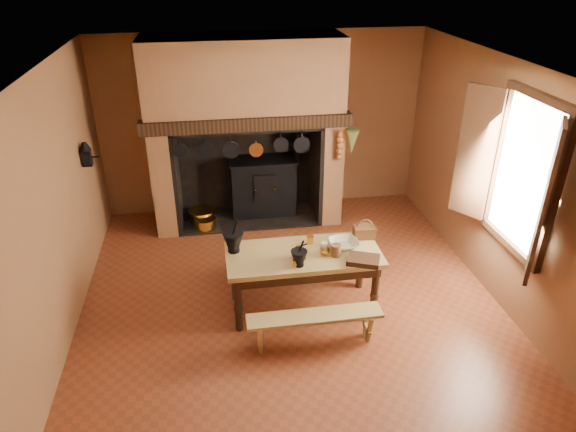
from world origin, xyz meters
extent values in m
plane|color=brown|center=(0.00, 0.00, 0.00)|extent=(5.50, 5.50, 0.00)
plane|color=silver|center=(0.00, 0.00, 2.80)|extent=(5.50, 5.50, 0.00)
cube|color=brown|center=(0.00, 2.75, 1.40)|extent=(5.00, 0.02, 2.80)
cube|color=brown|center=(-2.50, 0.00, 1.40)|extent=(0.02, 5.50, 2.80)
cube|color=brown|center=(2.50, 0.00, 1.40)|extent=(0.02, 5.50, 2.80)
cube|color=brown|center=(0.00, -2.75, 1.40)|extent=(5.00, 0.02, 2.80)
cube|color=brown|center=(-1.55, 2.30, 1.40)|extent=(0.30, 0.90, 2.80)
cube|color=brown|center=(0.95, 2.30, 1.40)|extent=(0.30, 0.90, 2.80)
cube|color=brown|center=(-0.30, 2.30, 2.20)|extent=(2.20, 0.90, 1.20)
cube|color=black|center=(-0.30, 1.90, 1.69)|extent=(2.95, 0.22, 0.18)
cube|color=black|center=(-0.30, 2.72, 0.80)|extent=(2.20, 0.06, 1.60)
cube|color=black|center=(-0.30, 2.30, 0.01)|extent=(2.20, 0.90, 0.02)
cube|color=black|center=(-0.05, 2.45, 0.45)|extent=(1.00, 0.50, 0.90)
cube|color=black|center=(-0.05, 2.43, 0.92)|extent=(1.04, 0.54, 0.04)
cube|color=black|center=(-0.05, 2.19, 0.55)|extent=(0.35, 0.02, 0.45)
cylinder|color=black|center=(0.50, 2.45, 1.25)|extent=(0.10, 0.10, 0.70)
cylinder|color=gold|center=(-0.20, 2.17, 0.55)|extent=(0.03, 0.03, 0.03)
cylinder|color=gold|center=(0.10, 2.17, 0.55)|extent=(0.03, 0.03, 0.03)
cylinder|color=gold|center=(-1.05, 2.30, 0.10)|extent=(0.40, 0.40, 0.20)
cylinder|color=gold|center=(-1.00, 2.05, 0.09)|extent=(0.34, 0.34, 0.18)
cube|color=black|center=(-1.25, 2.40, 0.08)|extent=(0.18, 0.18, 0.16)
cone|color=#596731|center=(1.18, 1.79, 1.38)|extent=(0.20, 0.20, 0.35)
cube|color=white|center=(2.48, -0.40, 1.70)|extent=(0.02, 1.00, 1.60)
cube|color=#361E11|center=(2.45, -0.40, 2.54)|extent=(0.08, 1.16, 0.08)
cube|color=#361E11|center=(2.45, -0.40, 0.86)|extent=(0.08, 1.16, 0.08)
cube|color=#361E11|center=(2.25, -1.08, 1.70)|extent=(0.29, 0.39, 1.60)
cube|color=#361E11|center=(2.25, 0.28, 1.70)|extent=(0.29, 0.39, 1.60)
cube|color=black|center=(-2.42, 1.55, 1.45)|extent=(0.12, 0.12, 0.22)
cone|color=black|center=(-2.42, 1.55, 1.60)|extent=(0.16, 0.16, 0.10)
cylinder|color=black|center=(-2.33, 1.55, 1.45)|extent=(0.12, 0.02, 0.02)
cube|color=tan|center=(0.13, -0.10, 0.74)|extent=(1.77, 0.78, 0.06)
cube|color=#361E11|center=(0.13, -0.10, 0.64)|extent=(1.65, 0.67, 0.14)
cylinder|color=#361E11|center=(-0.65, -0.39, 0.35)|extent=(0.09, 0.09, 0.71)
cylinder|color=#361E11|center=(0.91, -0.39, 0.35)|extent=(0.09, 0.09, 0.71)
cylinder|color=#361E11|center=(-0.65, 0.20, 0.35)|extent=(0.09, 0.09, 0.71)
cylinder|color=#361E11|center=(0.91, 0.20, 0.35)|extent=(0.09, 0.09, 0.71)
cube|color=tan|center=(0.13, -0.77, 0.39)|extent=(1.45, 0.25, 0.04)
cube|color=tan|center=(0.13, 0.55, 0.42)|extent=(1.55, 0.27, 0.04)
cylinder|color=black|center=(-0.65, 0.06, 0.79)|extent=(0.14, 0.14, 0.04)
cone|color=black|center=(-0.65, 0.06, 0.90)|extent=(0.24, 0.24, 0.19)
cylinder|color=black|center=(-0.63, 0.06, 1.07)|extent=(0.10, 0.05, 0.19)
cylinder|color=black|center=(0.03, -0.35, 0.78)|extent=(0.11, 0.11, 0.03)
cone|color=black|center=(0.03, -0.35, 0.87)|extent=(0.18, 0.18, 0.15)
cylinder|color=black|center=(0.05, -0.35, 1.00)|extent=(0.07, 0.02, 0.15)
cube|color=#361E11|center=(0.06, -0.20, 0.82)|extent=(0.14, 0.14, 0.11)
cylinder|color=gold|center=(0.06, -0.20, 0.89)|extent=(0.09, 0.09, 0.03)
cylinder|color=black|center=(0.11, -0.20, 0.93)|extent=(0.10, 0.04, 0.03)
cylinder|color=gold|center=(-0.01, -0.35, 0.80)|extent=(0.08, 0.08, 0.08)
cylinder|color=gold|center=(0.25, 0.10, 0.81)|extent=(0.11, 0.11, 0.09)
imported|color=#B4AF8B|center=(0.61, -0.05, 0.81)|extent=(0.38, 0.38, 0.08)
cylinder|color=brown|center=(0.48, -0.22, 0.84)|extent=(0.12, 0.12, 0.14)
cylinder|color=beige|center=(0.36, -0.13, 0.83)|extent=(0.08, 0.08, 0.13)
cube|color=#4D2D17|center=(0.91, 0.15, 0.84)|extent=(0.27, 0.20, 0.14)
torus|color=#4D2D17|center=(0.91, 0.15, 0.91)|extent=(0.20, 0.04, 0.20)
cube|color=#361E11|center=(0.74, -0.40, 0.80)|extent=(0.42, 0.37, 0.06)
imported|color=gold|center=(0.36, -0.17, 0.81)|extent=(0.13, 0.13, 0.09)
camera|label=1|loc=(-0.83, -4.99, 3.85)|focal=32.00mm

